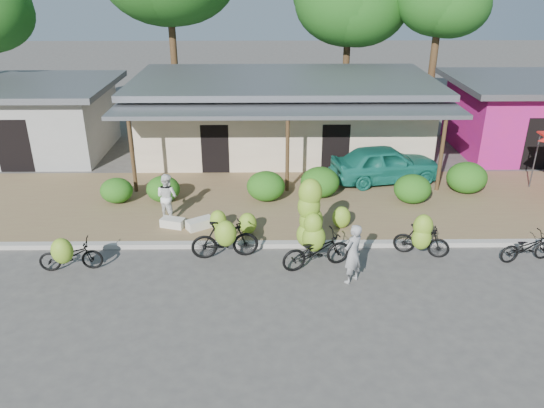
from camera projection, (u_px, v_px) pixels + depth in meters
The scene contains 25 objects.
ground at pixel (295, 283), 14.23m from camera, with size 100.00×100.00×0.00m, color #494644.
sidewalk at pixel (288, 204), 18.76m from camera, with size 60.00×6.00×0.12m, color olive.
curb at pixel (292, 244), 16.02m from camera, with size 60.00×0.25×0.15m, color #A8A399.
shop_main at pixel (283, 115), 23.48m from camera, with size 13.00×8.50×3.35m.
shop_pink at pixel (518, 115), 23.67m from camera, with size 6.00×6.00×3.25m.
shop_grey at pixel (35, 118), 23.46m from camera, with size 7.00×6.00×3.15m.
hedge_0 at pixel (117, 190), 18.59m from camera, with size 1.13×1.02×0.89m, color #1A5714.
hedge_1 at pixel (163, 189), 18.67m from camera, with size 1.18×1.06×0.92m, color #1A5714.
hedge_2 at pixel (266, 186), 18.73m from camera, with size 1.36×1.22×1.06m, color #1A5714.
hedge_3 at pixel (320, 182), 19.03m from camera, with size 1.40×1.26×1.10m, color #1A5714.
hedge_4 at pixel (412, 189), 18.56m from camera, with size 1.30×1.17×1.01m, color #1A5714.
hedge_5 at pixel (467, 178), 19.37m from camera, with size 1.46×1.32×1.14m, color #1A5714.
bike_far_left at pixel (69, 255), 14.52m from camera, with size 1.78×1.28×1.31m.
bike_left at pixel (225, 238), 15.11m from camera, with size 2.00×1.30×1.49m.
bike_center at pixel (313, 234), 14.79m from camera, with size 2.13×1.47×2.47m.
bike_right at pixel (422, 238), 15.14m from camera, with size 1.67×1.32×1.58m.
bike_far_right at pixel (527, 247), 15.11m from camera, with size 1.74×0.90×0.87m.
loose_banana_a at pixel (218, 220), 16.73m from camera, with size 0.52×0.44×0.64m, color #8AB22C.
loose_banana_b at pixel (248, 223), 16.42m from camera, with size 0.56×0.48×0.70m, color #8AB22C.
loose_banana_c at pixel (341, 217), 16.80m from camera, with size 0.58×0.49×0.72m, color #8AB22C.
sack_near at pixel (200, 224), 16.87m from camera, with size 0.85×0.40×0.30m, color beige.
sack_far at pixel (173, 223), 16.95m from camera, with size 0.75×0.38×0.28m, color beige.
vendor at pixel (353, 254), 13.94m from camera, with size 0.62×0.41×1.69m, color gray.
bystander at pixel (167, 197), 17.26m from camera, with size 0.76×0.59×1.56m, color white.
teal_van at pixel (385, 164), 20.31m from camera, with size 1.68×4.19×1.43m, color #19705F.
Camera 1 is at (-0.78, -12.09, 7.78)m, focal length 35.00 mm.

